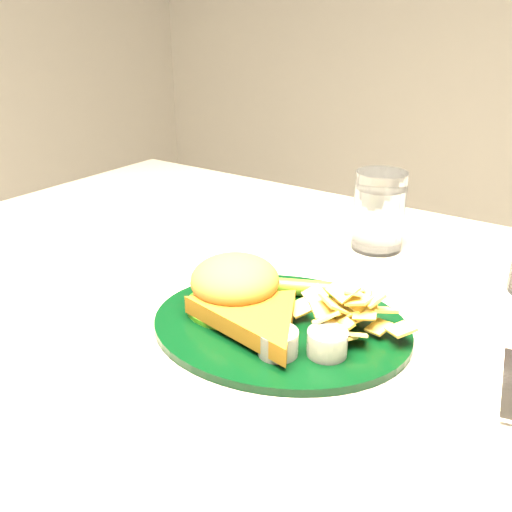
{
  "coord_description": "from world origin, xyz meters",
  "views": [
    {
      "loc": [
        0.35,
        -0.54,
        1.07
      ],
      "look_at": [
        -0.01,
        -0.02,
        0.8
      ],
      "focal_mm": 40.0,
      "sensor_mm": 36.0,
      "label": 1
    }
  ],
  "objects_px": {
    "table": "(271,510)",
    "dinner_plate": "(281,303)",
    "water_glass": "(379,211)",
    "fork_napkin": "(511,377)"
  },
  "relations": [
    {
      "from": "table",
      "to": "dinner_plate",
      "type": "distance_m",
      "value": 0.42
    },
    {
      "from": "dinner_plate",
      "to": "water_glass",
      "type": "relative_size",
      "value": 2.48
    },
    {
      "from": "table",
      "to": "water_glass",
      "type": "height_order",
      "value": "water_glass"
    },
    {
      "from": "table",
      "to": "water_glass",
      "type": "relative_size",
      "value": 10.52
    },
    {
      "from": "dinner_plate",
      "to": "water_glass",
      "type": "height_order",
      "value": "water_glass"
    },
    {
      "from": "water_glass",
      "to": "fork_napkin",
      "type": "xyz_separation_m",
      "value": [
        0.24,
        -0.23,
        -0.05
      ]
    },
    {
      "from": "dinner_plate",
      "to": "fork_napkin",
      "type": "xyz_separation_m",
      "value": [
        0.23,
        0.04,
        -0.03
      ]
    },
    {
      "from": "table",
      "to": "fork_napkin",
      "type": "distance_m",
      "value": 0.48
    },
    {
      "from": "dinner_plate",
      "to": "fork_napkin",
      "type": "height_order",
      "value": "dinner_plate"
    },
    {
      "from": "water_glass",
      "to": "fork_napkin",
      "type": "bearing_deg",
      "value": -44.28
    }
  ]
}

